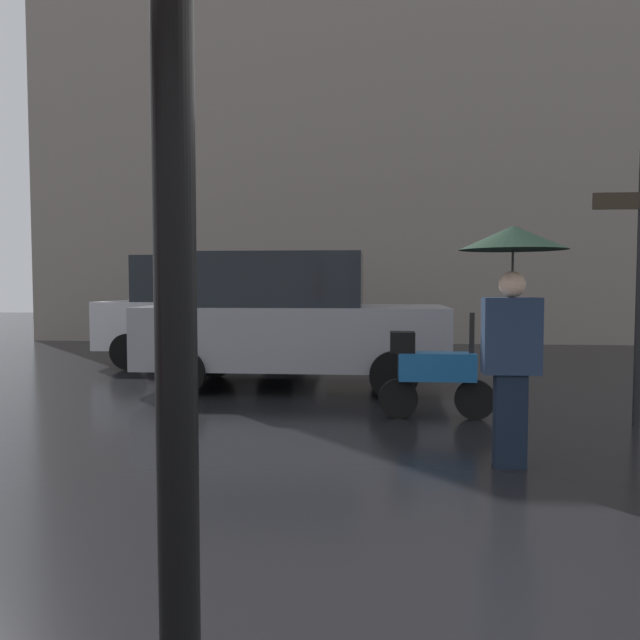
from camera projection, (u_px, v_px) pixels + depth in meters
name	position (u px, v px, depth m)	size (l,w,h in m)	color
pedestrian_with_umbrella	(512.00, 286.00, 5.38)	(0.90, 0.90, 2.06)	black
parked_scooter	(433.00, 371.00, 7.37)	(1.34, 0.32, 1.23)	black
parked_car_left	(210.00, 310.00, 12.36)	(4.13, 2.04, 2.08)	silver
parked_car_right	(290.00, 320.00, 9.57)	(4.48, 2.01, 2.02)	gray
building_block	(379.00, 105.00, 17.66)	(18.73, 2.88, 13.01)	gray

